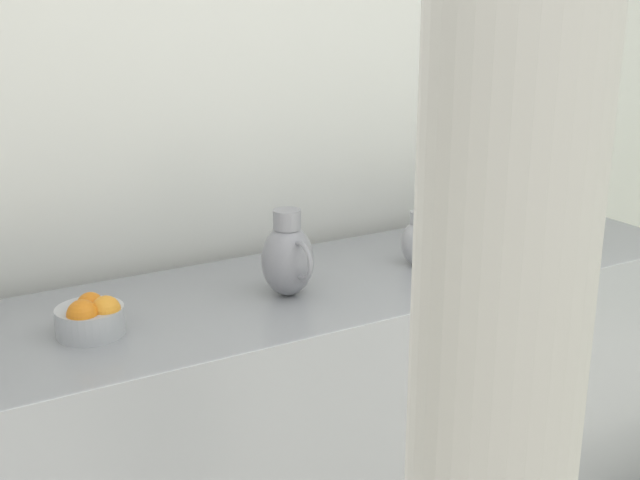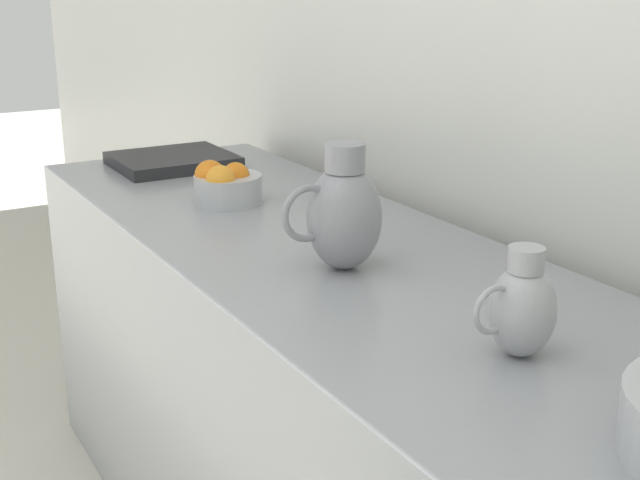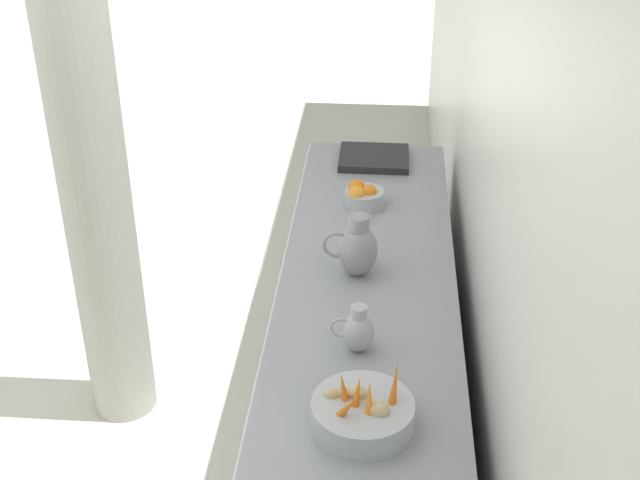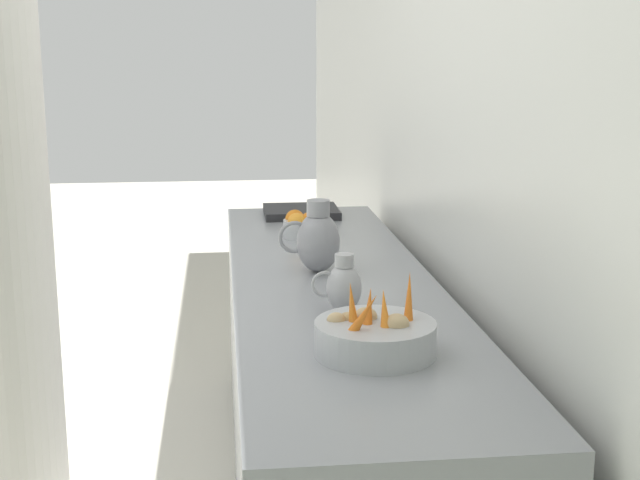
# 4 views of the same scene
# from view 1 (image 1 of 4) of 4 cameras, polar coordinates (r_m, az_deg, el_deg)

# --- Properties ---
(tile_wall_left) EXTENTS (0.10, 9.46, 3.00)m
(tile_wall_left) POSITION_cam_1_polar(r_m,az_deg,el_deg) (2.99, 3.40, 12.41)
(tile_wall_left) COLOR silver
(tile_wall_left) RESTS_ON ground_plane
(prep_counter) EXTENTS (0.68, 2.69, 0.89)m
(prep_counter) POSITION_cam_1_polar(r_m,az_deg,el_deg) (2.68, -0.63, -11.99)
(prep_counter) COLOR gray
(prep_counter) RESTS_ON ground_plane
(vegetable_colander) EXTENTS (0.31, 0.31, 0.21)m
(vegetable_colander) POSITION_cam_1_polar(r_m,az_deg,el_deg) (2.91, 12.19, 0.59)
(vegetable_colander) COLOR #ADAFB5
(vegetable_colander) RESTS_ON prep_counter
(orange_bowl) EXTENTS (0.17, 0.17, 0.11)m
(orange_bowl) POSITION_cam_1_polar(r_m,az_deg,el_deg) (2.20, -15.37, -5.11)
(orange_bowl) COLOR #ADAFB5
(orange_bowl) RESTS_ON prep_counter
(metal_pitcher_tall) EXTENTS (0.21, 0.15, 0.25)m
(metal_pitcher_tall) POSITION_cam_1_polar(r_m,az_deg,el_deg) (2.37, -2.21, -1.19)
(metal_pitcher_tall) COLOR gray
(metal_pitcher_tall) RESTS_ON prep_counter
(metal_pitcher_short) EXTENTS (0.15, 0.10, 0.18)m
(metal_pitcher_short) POSITION_cam_1_polar(r_m,az_deg,el_deg) (2.65, 6.73, -0.09)
(metal_pitcher_short) COLOR #A3A3A8
(metal_pitcher_short) RESTS_ON prep_counter
(support_column) EXTENTS (0.29, 0.29, 3.00)m
(support_column) POSITION_cam_1_polar(r_m,az_deg,el_deg) (1.29, 12.96, 5.57)
(support_column) COLOR #9E9B93
(support_column) RESTS_ON ground_plane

